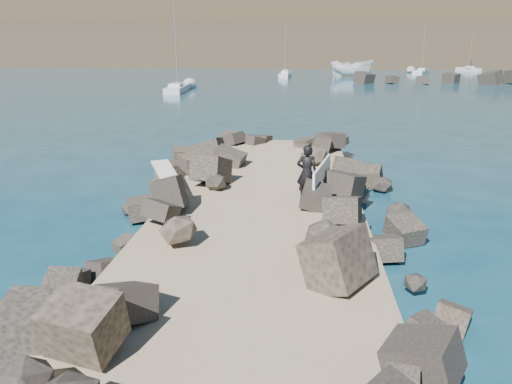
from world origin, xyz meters
TOP-DOWN VIEW (x-y plane):
  - ground at (0.00, 0.00)m, footprint 800.00×800.00m
  - jetty at (0.00, -2.00)m, footprint 6.00×26.00m
  - riprap_left at (-2.90, -1.50)m, footprint 2.60×22.00m
  - riprap_right at (2.90, -1.50)m, footprint 2.60×22.00m
  - headland at (10.00, 160.00)m, footprint 360.00×140.00m
  - surfboard_resting at (-3.08, 1.66)m, footprint 1.64×2.34m
  - boat_imported at (8.84, 67.30)m, footprint 7.27×4.83m
  - surfer_with_board at (1.42, 1.23)m, footprint 1.10×2.10m
  - sailboat_b at (-1.43, 66.27)m, footprint 1.81×6.51m
  - sailboat_f at (32.24, 85.44)m, footprint 3.66×4.93m
  - sailboat_a at (-12.46, 41.44)m, footprint 2.19×7.90m
  - sailboat_d at (21.70, 76.81)m, footprint 4.26×7.18m

SIDE VIEW (x-z plane):
  - ground at x=0.00m, z-range 0.00..0.00m
  - jetty at x=0.00m, z-range 0.00..0.60m
  - sailboat_a at x=-12.46m, z-range -4.32..5.02m
  - sailboat_d at x=21.70m, z-range -3.95..4.65m
  - sailboat_b at x=-1.43m, z-range -3.57..4.26m
  - sailboat_f at x=32.24m, z-range -2.84..3.54m
  - riprap_left at x=-2.90m, z-range 0.00..1.00m
  - riprap_right at x=2.90m, z-range 0.00..1.00m
  - surfboard_resting at x=-3.08m, z-range 1.00..1.08m
  - boat_imported at x=8.84m, z-range 0.00..2.63m
  - surfer_with_board at x=1.42m, z-range 0.61..2.34m
  - headland at x=10.00m, z-range 0.00..32.00m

